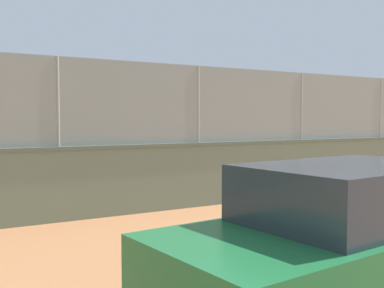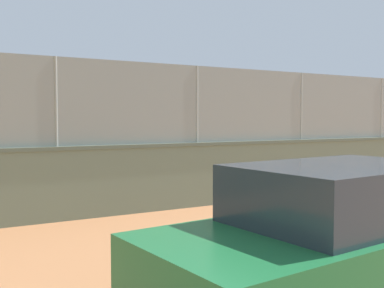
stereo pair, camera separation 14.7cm
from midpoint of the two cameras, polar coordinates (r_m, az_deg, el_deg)
name	(u,v)px [view 2 (the right image)]	position (r m, az deg, el deg)	size (l,w,h in m)	color
ground_plane	(83,164)	(22.28, -13.21, -2.38)	(260.00, 260.00, 0.00)	#B27247
perimeter_wall	(252,170)	(12.00, 7.81, -3.23)	(30.48, 1.12, 1.54)	slate
fence_panel_on_wall	(252,105)	(11.93, 7.87, 4.78)	(29.93, 0.84, 1.83)	gray
player_baseline_waiting	(215,160)	(13.70, 3.23, -1.97)	(0.99, 0.79, 1.51)	#B2B2B2
player_foreground_swinging	(146,152)	(15.26, -5.45, -1.01)	(0.84, 1.12, 1.69)	#591919
sports_ball	(265,143)	(13.59, 9.36, 0.10)	(0.09, 0.09, 0.09)	orange
courtside_bench	(305,172)	(14.72, 14.13, -3.35)	(1.61, 0.42, 0.87)	brown
parked_car_green	(335,238)	(5.21, 18.07, -11.04)	(4.39, 2.37, 1.61)	#1E6B38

